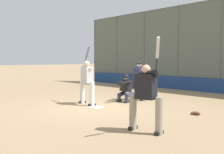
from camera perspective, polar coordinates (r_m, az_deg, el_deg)
name	(u,v)px	position (r m, az deg, el deg)	size (l,w,h in m)	color
ground_plane	(96,107)	(9.63, -3.50, -6.57)	(160.00, 160.00, 0.00)	#9E7F5B
home_plate_marker	(96,107)	(9.63, -3.50, -6.54)	(0.43, 0.43, 0.01)	white
backstop_fence	(198,45)	(15.26, 18.23, 6.60)	(17.95, 0.08, 4.89)	#515651
padding_wall	(196,84)	(15.21, 17.88, -1.55)	(17.51, 0.18, 0.74)	navy
bleachers_beyond	(206,79)	(17.84, 19.80, -0.47)	(12.51, 2.50, 1.48)	slate
batter_at_plate	(87,81)	(10.14, -5.49, -0.81)	(1.00, 0.75, 2.27)	silver
catcher_behind_plate	(125,88)	(10.75, 2.89, -2.33)	(0.61, 0.72, 1.13)	#2D334C
umpire_home	(139,80)	(11.25, 5.98, -0.66)	(0.65, 0.45, 1.62)	#4C4C51
batter_on_deck	(146,96)	(6.26, 7.41, -4.02)	(1.10, 0.59, 2.21)	gray
spare_bat_near_backstop	(158,92)	(14.25, 9.97, -3.13)	(0.52, 0.78, 0.07)	black
fielding_glove_on_dirt	(196,113)	(8.70, 17.72, -7.52)	(0.29, 0.22, 0.10)	#56331E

